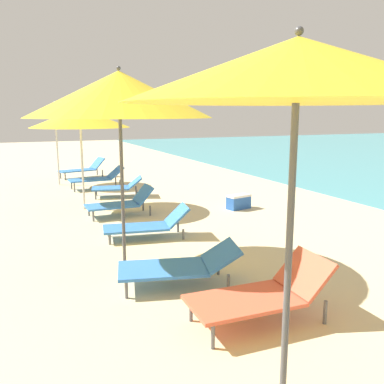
{
  "coord_description": "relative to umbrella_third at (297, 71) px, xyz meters",
  "views": [
    {
      "loc": [
        -2.38,
        5.48,
        2.23
      ],
      "look_at": [
        0.24,
        11.63,
        0.95
      ],
      "focal_mm": 38.84,
      "sensor_mm": 36.0,
      "label": 1
    }
  ],
  "objects": [
    {
      "name": "umbrella_third",
      "position": [
        0.0,
        0.0,
        0.0
      ],
      "size": [
        2.28,
        2.28,
        2.77
      ],
      "color": "#4C4C51",
      "rests_on": "ground"
    },
    {
      "name": "lounger_third_shoreside",
      "position": [
        0.63,
        1.27,
        -2.16
      ],
      "size": [
        1.54,
        0.72,
        0.68
      ],
      "rotation": [
        0.0,
        0.0,
        3.11
      ],
      "color": "#D8593F",
      "rests_on": "ground"
    },
    {
      "name": "umbrella_fourth",
      "position": [
        -0.32,
        3.52,
        -0.02
      ],
      "size": [
        2.58,
        2.58,
        2.86
      ],
      "color": "#4C4C51",
      "rests_on": "ground"
    },
    {
      "name": "lounger_fourth_shoreside",
      "position": [
        0.42,
        4.7,
        -2.24
      ],
      "size": [
        1.6,
        0.83,
        0.58
      ],
      "rotation": [
        0.0,
        0.0,
        2.97
      ],
      "color": "blue",
      "rests_on": "ground"
    },
    {
      "name": "lounger_fourth_inland",
      "position": [
        0.17,
        2.51,
        -2.22
      ],
      "size": [
        1.68,
        1.02,
        0.53
      ],
      "rotation": [
        0.0,
        0.0,
        2.9
      ],
      "color": "blue",
      "rests_on": "ground"
    },
    {
      "name": "umbrella_fifth",
      "position": [
        -0.29,
        7.49,
        -0.38
      ],
      "size": [
        2.24,
        2.24,
        2.39
      ],
      "color": "silver",
      "rests_on": "ground"
    },
    {
      "name": "lounger_fifth_shoreside",
      "position": [
        0.78,
        8.63,
        -2.22
      ],
      "size": [
        1.43,
        0.9,
        0.54
      ],
      "rotation": [
        0.0,
        0.0,
        2.92
      ],
      "color": "blue",
      "rests_on": "ground"
    },
    {
      "name": "lounger_fifth_inland",
      "position": [
        0.37,
        6.53,
        -2.2
      ],
      "size": [
        1.44,
        0.64,
        0.63
      ],
      "rotation": [
        0.0,
        0.0,
        3.15
      ],
      "color": "blue",
      "rests_on": "ground"
    },
    {
      "name": "umbrella_farthest",
      "position": [
        -0.49,
        11.22,
        -0.2
      ],
      "size": [
        1.88,
        1.88,
        2.58
      ],
      "color": "silver",
      "rests_on": "ground"
    },
    {
      "name": "lounger_farthest_shoreside",
      "position": [
        0.44,
        12.46,
        -2.18
      ],
      "size": [
        1.65,
        0.9,
        0.67
      ],
      "rotation": [
        0.0,
        0.0,
        3.37
      ],
      "color": "blue",
      "rests_on": "ground"
    },
    {
      "name": "lounger_farthest_inland",
      "position": [
        0.5,
        10.05,
        -2.16
      ],
      "size": [
        1.61,
        0.66,
        0.64
      ],
      "rotation": [
        0.0,
        0.0,
        3.18
      ],
      "color": "blue",
      "rests_on": "ground"
    },
    {
      "name": "cooler_box",
      "position": [
        3.07,
        6.09,
        -2.33
      ],
      "size": [
        0.6,
        0.4,
        0.34
      ],
      "color": "#2659B2",
      "rests_on": "ground"
    }
  ]
}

